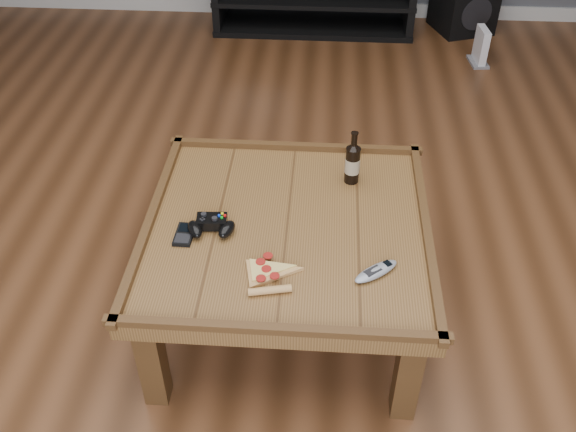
# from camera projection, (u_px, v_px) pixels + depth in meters

# --- Properties ---
(ground) EXTENTS (6.00, 6.00, 0.00)m
(ground) POSITION_uv_depth(u_px,v_px,m) (287.00, 311.00, 2.55)
(ground) COLOR #462714
(ground) RESTS_ON ground
(baseboard) EXTENTS (5.00, 0.02, 0.10)m
(baseboard) POSITION_uv_depth(u_px,v_px,m) (315.00, 8.00, 4.81)
(baseboard) COLOR silver
(baseboard) RESTS_ON ground
(coffee_table) EXTENTS (1.03, 1.03, 0.48)m
(coffee_table) POSITION_uv_depth(u_px,v_px,m) (287.00, 238.00, 2.30)
(coffee_table) COLOR #563718
(coffee_table) RESTS_ON ground
(beer_bottle) EXTENTS (0.06, 0.06, 0.22)m
(beer_bottle) POSITION_uv_depth(u_px,v_px,m) (353.00, 162.00, 2.41)
(beer_bottle) COLOR black
(beer_bottle) RESTS_ON coffee_table
(game_controller) EXTENTS (0.19, 0.13, 0.05)m
(game_controller) POSITION_uv_depth(u_px,v_px,m) (211.00, 226.00, 2.22)
(game_controller) COLOR black
(game_controller) RESTS_ON coffee_table
(pizza_slice) EXTENTS (0.20, 0.27, 0.03)m
(pizza_slice) POSITION_uv_depth(u_px,v_px,m) (267.00, 274.00, 2.06)
(pizza_slice) COLOR tan
(pizza_slice) RESTS_ON coffee_table
(smartphone) EXTENTS (0.06, 0.12, 0.02)m
(smartphone) POSITION_uv_depth(u_px,v_px,m) (184.00, 234.00, 2.21)
(smartphone) COLOR black
(smartphone) RESTS_ON coffee_table
(remote_control) EXTENTS (0.17, 0.15, 0.02)m
(remote_control) POSITION_uv_depth(u_px,v_px,m) (376.00, 271.00, 2.06)
(remote_control) COLOR gray
(remote_control) RESTS_ON coffee_table
(subwoofer) EXTENTS (0.46, 0.46, 0.36)m
(subwoofer) POSITION_uv_depth(u_px,v_px,m) (464.00, 5.00, 4.53)
(subwoofer) COLOR black
(subwoofer) RESTS_ON ground
(game_console) EXTENTS (0.13, 0.20, 0.24)m
(game_console) POSITION_uv_depth(u_px,v_px,m) (481.00, 48.00, 4.15)
(game_console) COLOR gray
(game_console) RESTS_ON ground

